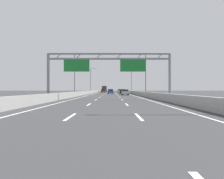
% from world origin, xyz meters
% --- Properties ---
extents(ground_plane, '(260.00, 260.00, 0.00)m').
position_xyz_m(ground_plane, '(0.00, 100.00, 0.00)').
color(ground_plane, '#38383A').
extents(lane_dash_left_1, '(0.16, 3.00, 0.01)m').
position_xyz_m(lane_dash_left_1, '(-1.80, 12.50, 0.01)').
color(lane_dash_left_1, white).
rests_on(lane_dash_left_1, ground_plane).
extents(lane_dash_left_2, '(0.16, 3.00, 0.01)m').
position_xyz_m(lane_dash_left_2, '(-1.80, 21.50, 0.01)').
color(lane_dash_left_2, white).
rests_on(lane_dash_left_2, ground_plane).
extents(lane_dash_left_3, '(0.16, 3.00, 0.01)m').
position_xyz_m(lane_dash_left_3, '(-1.80, 30.50, 0.01)').
color(lane_dash_left_3, white).
rests_on(lane_dash_left_3, ground_plane).
extents(lane_dash_left_4, '(0.16, 3.00, 0.01)m').
position_xyz_m(lane_dash_left_4, '(-1.80, 39.50, 0.01)').
color(lane_dash_left_4, white).
rests_on(lane_dash_left_4, ground_plane).
extents(lane_dash_left_5, '(0.16, 3.00, 0.01)m').
position_xyz_m(lane_dash_left_5, '(-1.80, 48.50, 0.01)').
color(lane_dash_left_5, white).
rests_on(lane_dash_left_5, ground_plane).
extents(lane_dash_left_6, '(0.16, 3.00, 0.01)m').
position_xyz_m(lane_dash_left_6, '(-1.80, 57.50, 0.01)').
color(lane_dash_left_6, white).
rests_on(lane_dash_left_6, ground_plane).
extents(lane_dash_left_7, '(0.16, 3.00, 0.01)m').
position_xyz_m(lane_dash_left_7, '(-1.80, 66.50, 0.01)').
color(lane_dash_left_7, white).
rests_on(lane_dash_left_7, ground_plane).
extents(lane_dash_left_8, '(0.16, 3.00, 0.01)m').
position_xyz_m(lane_dash_left_8, '(-1.80, 75.50, 0.01)').
color(lane_dash_left_8, white).
rests_on(lane_dash_left_8, ground_plane).
extents(lane_dash_left_9, '(0.16, 3.00, 0.01)m').
position_xyz_m(lane_dash_left_9, '(-1.80, 84.50, 0.01)').
color(lane_dash_left_9, white).
rests_on(lane_dash_left_9, ground_plane).
extents(lane_dash_left_10, '(0.16, 3.00, 0.01)m').
position_xyz_m(lane_dash_left_10, '(-1.80, 93.50, 0.01)').
color(lane_dash_left_10, white).
rests_on(lane_dash_left_10, ground_plane).
extents(lane_dash_left_11, '(0.16, 3.00, 0.01)m').
position_xyz_m(lane_dash_left_11, '(-1.80, 102.50, 0.01)').
color(lane_dash_left_11, white).
rests_on(lane_dash_left_11, ground_plane).
extents(lane_dash_left_12, '(0.16, 3.00, 0.01)m').
position_xyz_m(lane_dash_left_12, '(-1.80, 111.50, 0.01)').
color(lane_dash_left_12, white).
rests_on(lane_dash_left_12, ground_plane).
extents(lane_dash_left_13, '(0.16, 3.00, 0.01)m').
position_xyz_m(lane_dash_left_13, '(-1.80, 120.50, 0.01)').
color(lane_dash_left_13, white).
rests_on(lane_dash_left_13, ground_plane).
extents(lane_dash_left_14, '(0.16, 3.00, 0.01)m').
position_xyz_m(lane_dash_left_14, '(-1.80, 129.50, 0.01)').
color(lane_dash_left_14, white).
rests_on(lane_dash_left_14, ground_plane).
extents(lane_dash_left_15, '(0.16, 3.00, 0.01)m').
position_xyz_m(lane_dash_left_15, '(-1.80, 138.50, 0.01)').
color(lane_dash_left_15, white).
rests_on(lane_dash_left_15, ground_plane).
extents(lane_dash_left_16, '(0.16, 3.00, 0.01)m').
position_xyz_m(lane_dash_left_16, '(-1.80, 147.50, 0.01)').
color(lane_dash_left_16, white).
rests_on(lane_dash_left_16, ground_plane).
extents(lane_dash_left_17, '(0.16, 3.00, 0.01)m').
position_xyz_m(lane_dash_left_17, '(-1.80, 156.50, 0.01)').
color(lane_dash_left_17, white).
rests_on(lane_dash_left_17, ground_plane).
extents(lane_dash_right_1, '(0.16, 3.00, 0.01)m').
position_xyz_m(lane_dash_right_1, '(1.80, 12.50, 0.01)').
color(lane_dash_right_1, white).
rests_on(lane_dash_right_1, ground_plane).
extents(lane_dash_right_2, '(0.16, 3.00, 0.01)m').
position_xyz_m(lane_dash_right_2, '(1.80, 21.50, 0.01)').
color(lane_dash_right_2, white).
rests_on(lane_dash_right_2, ground_plane).
extents(lane_dash_right_3, '(0.16, 3.00, 0.01)m').
position_xyz_m(lane_dash_right_3, '(1.80, 30.50, 0.01)').
color(lane_dash_right_3, white).
rests_on(lane_dash_right_3, ground_plane).
extents(lane_dash_right_4, '(0.16, 3.00, 0.01)m').
position_xyz_m(lane_dash_right_4, '(1.80, 39.50, 0.01)').
color(lane_dash_right_4, white).
rests_on(lane_dash_right_4, ground_plane).
extents(lane_dash_right_5, '(0.16, 3.00, 0.01)m').
position_xyz_m(lane_dash_right_5, '(1.80, 48.50, 0.01)').
color(lane_dash_right_5, white).
rests_on(lane_dash_right_5, ground_plane).
extents(lane_dash_right_6, '(0.16, 3.00, 0.01)m').
position_xyz_m(lane_dash_right_6, '(1.80, 57.50, 0.01)').
color(lane_dash_right_6, white).
rests_on(lane_dash_right_6, ground_plane).
extents(lane_dash_right_7, '(0.16, 3.00, 0.01)m').
position_xyz_m(lane_dash_right_7, '(1.80, 66.50, 0.01)').
color(lane_dash_right_7, white).
rests_on(lane_dash_right_7, ground_plane).
extents(lane_dash_right_8, '(0.16, 3.00, 0.01)m').
position_xyz_m(lane_dash_right_8, '(1.80, 75.50, 0.01)').
color(lane_dash_right_8, white).
rests_on(lane_dash_right_8, ground_plane).
extents(lane_dash_right_9, '(0.16, 3.00, 0.01)m').
position_xyz_m(lane_dash_right_9, '(1.80, 84.50, 0.01)').
color(lane_dash_right_9, white).
rests_on(lane_dash_right_9, ground_plane).
extents(lane_dash_right_10, '(0.16, 3.00, 0.01)m').
position_xyz_m(lane_dash_right_10, '(1.80, 93.50, 0.01)').
color(lane_dash_right_10, white).
rests_on(lane_dash_right_10, ground_plane).
extents(lane_dash_right_11, '(0.16, 3.00, 0.01)m').
position_xyz_m(lane_dash_right_11, '(1.80, 102.50, 0.01)').
color(lane_dash_right_11, white).
rests_on(lane_dash_right_11, ground_plane).
extents(lane_dash_right_12, '(0.16, 3.00, 0.01)m').
position_xyz_m(lane_dash_right_12, '(1.80, 111.50, 0.01)').
color(lane_dash_right_12, white).
rests_on(lane_dash_right_12, ground_plane).
extents(lane_dash_right_13, '(0.16, 3.00, 0.01)m').
position_xyz_m(lane_dash_right_13, '(1.80, 120.50, 0.01)').
color(lane_dash_right_13, white).
rests_on(lane_dash_right_13, ground_plane).
extents(lane_dash_right_14, '(0.16, 3.00, 0.01)m').
position_xyz_m(lane_dash_right_14, '(1.80, 129.50, 0.01)').
color(lane_dash_right_14, white).
rests_on(lane_dash_right_14, ground_plane).
extents(lane_dash_right_15, '(0.16, 3.00, 0.01)m').
position_xyz_m(lane_dash_right_15, '(1.80, 138.50, 0.01)').
color(lane_dash_right_15, white).
rests_on(lane_dash_right_15, ground_plane).
extents(lane_dash_right_16, '(0.16, 3.00, 0.01)m').
position_xyz_m(lane_dash_right_16, '(1.80, 147.50, 0.01)').
color(lane_dash_right_16, white).
rests_on(lane_dash_right_16, ground_plane).
extents(lane_dash_right_17, '(0.16, 3.00, 0.01)m').
position_xyz_m(lane_dash_right_17, '(1.80, 156.50, 0.01)').
color(lane_dash_right_17, white).
rests_on(lane_dash_right_17, ground_plane).
extents(edge_line_left, '(0.16, 176.00, 0.01)m').
position_xyz_m(edge_line_left, '(-5.25, 88.00, 0.01)').
color(edge_line_left, white).
rests_on(edge_line_left, ground_plane).
extents(edge_line_right, '(0.16, 176.00, 0.01)m').
position_xyz_m(edge_line_right, '(5.25, 88.00, 0.01)').
color(edge_line_right, white).
rests_on(edge_line_right, ground_plane).
extents(barrier_left, '(0.45, 220.00, 0.95)m').
position_xyz_m(barrier_left, '(-6.90, 110.00, 0.47)').
color(barrier_left, '#9E9E99').
rests_on(barrier_left, ground_plane).
extents(barrier_right, '(0.45, 220.00, 0.95)m').
position_xyz_m(barrier_right, '(6.90, 110.00, 0.47)').
color(barrier_right, '#9E9E99').
rests_on(barrier_right, ground_plane).
extents(sign_gantry, '(16.51, 0.36, 6.36)m').
position_xyz_m(sign_gantry, '(-0.13, 29.62, 4.82)').
color(sign_gantry, gray).
rests_on(sign_gantry, ground_plane).
extents(streetlamp_left_mid, '(2.58, 0.28, 9.50)m').
position_xyz_m(streetlamp_left_mid, '(-7.47, 47.56, 5.40)').
color(streetlamp_left_mid, slate).
rests_on(streetlamp_left_mid, ground_plane).
extents(streetlamp_right_mid, '(2.58, 0.28, 9.50)m').
position_xyz_m(streetlamp_right_mid, '(7.47, 47.56, 5.40)').
color(streetlamp_right_mid, slate).
rests_on(streetlamp_right_mid, ground_plane).
extents(streetlamp_left_far, '(2.58, 0.28, 9.50)m').
position_xyz_m(streetlamp_left_far, '(-7.47, 81.73, 5.40)').
color(streetlamp_left_far, slate).
rests_on(streetlamp_left_far, ground_plane).
extents(streetlamp_right_far, '(2.58, 0.28, 9.50)m').
position_xyz_m(streetlamp_right_far, '(7.47, 81.73, 5.40)').
color(streetlamp_right_far, slate).
rests_on(streetlamp_right_far, ground_plane).
extents(silver_car, '(1.70, 4.54, 1.40)m').
position_xyz_m(silver_car, '(3.69, 54.98, 0.73)').
color(silver_car, '#A8ADB2').
rests_on(silver_car, ground_plane).
extents(black_car, '(1.81, 4.56, 1.46)m').
position_xyz_m(black_car, '(3.70, 67.94, 0.76)').
color(black_car, black).
rests_on(black_car, ground_plane).
extents(yellow_car, '(1.71, 4.54, 1.46)m').
position_xyz_m(yellow_car, '(3.51, 88.83, 0.75)').
color(yellow_car, yellow).
rests_on(yellow_car, ground_plane).
extents(green_car, '(1.85, 4.11, 1.44)m').
position_xyz_m(green_car, '(-0.20, 114.82, 0.74)').
color(green_car, '#1E7A38').
rests_on(green_car, ground_plane).
extents(red_car, '(1.88, 4.70, 1.47)m').
position_xyz_m(red_car, '(-3.64, 97.33, 0.75)').
color(red_car, red).
rests_on(red_car, ground_plane).
extents(blue_car, '(1.74, 4.54, 1.49)m').
position_xyz_m(blue_car, '(-0.07, 69.44, 0.75)').
color(blue_car, '#2347AD').
rests_on(blue_car, ground_plane).
extents(box_truck, '(2.46, 7.84, 3.14)m').
position_xyz_m(box_truck, '(-3.68, 115.92, 1.72)').
color(box_truck, silver).
rests_on(box_truck, ground_plane).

